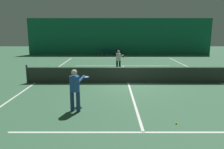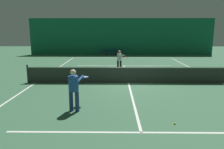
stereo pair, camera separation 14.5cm
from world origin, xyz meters
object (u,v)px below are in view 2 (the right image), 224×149
courtside_chair_2 (112,51)px  courtside_chair_3 (116,51)px  player_far (120,59)px  tennis_ball (175,124)px  tennis_net (129,74)px  courtside_chair_0 (102,51)px  courtside_chair_4 (121,51)px  courtside_chair_1 (107,51)px  player_near (74,87)px

courtside_chair_2 → courtside_chair_3: (0.60, 0.00, 0.00)m
player_far → tennis_ball: player_far is taller
tennis_net → courtside_chair_3: bearing=92.4°
courtside_chair_0 → courtside_chair_4: same height
tennis_net → courtside_chair_1: bearing=97.0°
courtside_chair_3 → courtside_chair_0: bearing=-90.0°
courtside_chair_3 → tennis_ball: bearing=5.0°
player_far → courtside_chair_2: 10.52m
player_near → courtside_chair_1: 19.28m
courtside_chair_4 → courtside_chair_0: bearing=-90.0°
courtside_chair_0 → tennis_ball: 20.81m
courtside_chair_1 → courtside_chair_3: size_ratio=1.00×
player_near → courtside_chair_2: bearing=14.2°
courtside_chair_0 → courtside_chair_3: same height
courtside_chair_0 → courtside_chair_3: size_ratio=1.00×
courtside_chair_2 → tennis_ball: courtside_chair_2 is taller
tennis_net → tennis_ball: size_ratio=181.82×
tennis_net → courtside_chair_4: 14.69m
tennis_net → player_near: bearing=-117.1°
courtside_chair_0 → courtside_chair_4: size_ratio=1.00×
player_near → courtside_chair_3: size_ratio=1.94×
courtside_chair_3 → courtside_chair_2: bearing=-90.0°
courtside_chair_4 → courtside_chair_1: bearing=-90.0°
tennis_net → courtside_chair_2: size_ratio=14.29×
player_near → player_far: 8.99m
courtside_chair_2 → courtside_chair_0: bearing=-90.0°
courtside_chair_0 → player_near: bearing=0.2°
tennis_net → courtside_chair_0: 14.88m
courtside_chair_1 → courtside_chair_2: (0.60, 0.00, 0.00)m
player_near → player_far: (1.91, 8.78, -0.05)m
player_near → tennis_ball: 3.84m
courtside_chair_2 → player_near: bearing=-3.4°
courtside_chair_1 → player_far: bearing=7.5°
courtside_chair_1 → courtside_chair_3: 1.19m
courtside_chair_1 → tennis_ball: (2.98, -20.50, -0.45)m
player_near → courtside_chair_1: size_ratio=1.94×
tennis_ball → player_near: bearing=160.8°
courtside_chair_2 → player_far: bearing=4.2°
player_far → tennis_ball: bearing=-20.3°
courtside_chair_0 → courtside_chair_2: size_ratio=1.00×
player_near → tennis_ball: (3.52, -1.23, -0.91)m
courtside_chair_4 → tennis_net: bearing=0.1°
tennis_net → courtside_chair_2: 14.74m
courtside_chair_1 → tennis_ball: courtside_chair_1 is taller
courtside_chair_3 → player_near: bearing=-5.1°
courtside_chair_1 → player_near: bearing=-1.6°
player_near → courtside_chair_4: 19.41m
courtside_chair_2 → courtside_chair_3: size_ratio=1.00×
player_far → courtside_chair_0: player_far is taller
courtside_chair_2 → courtside_chair_4: (1.19, 0.00, 0.00)m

